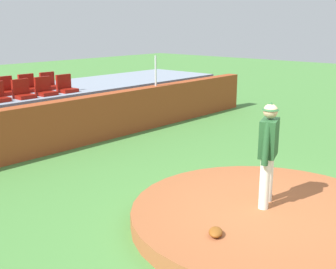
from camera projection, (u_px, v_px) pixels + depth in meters
The scene contains 14 objects.
ground_plane at pixel (267, 225), 7.20m from camera, with size 60.00×60.00×0.00m, color #48823A.
pitchers_mound at pixel (267, 217), 7.17m from camera, with size 4.51×4.51×0.27m, color #9C542F.
pitcher at pixel (268, 146), 7.10m from camera, with size 0.72×0.40×1.75m.
baseball at pixel (269, 194), 7.70m from camera, with size 0.07×0.07×0.07m, color white.
fielding_glove at pixel (216, 232), 6.25m from camera, with size 0.30×0.20×0.11m, color brown.
brick_barrier at pixel (48, 128), 11.07m from camera, with size 16.87×0.40×1.30m, color #9B411F.
fence_post_right at pixel (156, 71), 13.69m from camera, with size 0.06×0.06×0.95m, color silver.
bleacher_platform at pixel (7, 117), 12.41m from camera, with size 15.86×3.00×1.29m, color gray.
stadium_chair_2 at pixel (23, 92), 11.57m from camera, with size 0.48×0.44×0.50m.
stadium_chair_3 at pixel (45, 89), 12.07m from camera, with size 0.48×0.44×0.50m.
stadium_chair_4 at pixel (66, 87), 12.61m from camera, with size 0.48×0.44×0.50m.
stadium_chair_7 at pixel (6, 89), 12.16m from camera, with size 0.48×0.44×0.50m.
stadium_chair_8 at pixel (28, 86), 12.70m from camera, with size 0.48×0.44×0.50m.
stadium_chair_9 at pixel (49, 84), 13.20m from camera, with size 0.48×0.44×0.50m.
Camera 1 is at (-6.03, -3.16, 3.24)m, focal length 46.55 mm.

